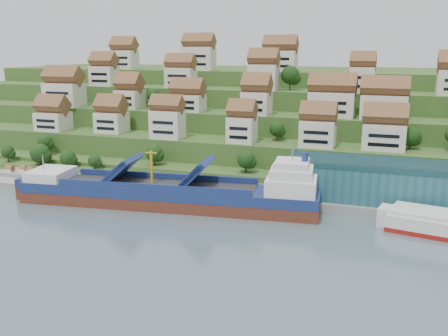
% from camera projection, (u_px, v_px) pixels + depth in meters
% --- Properties ---
extents(ground, '(300.00, 300.00, 0.00)m').
position_uv_depth(ground, '(190.00, 209.00, 128.61)').
color(ground, slate).
rests_on(ground, ground).
extents(quay, '(180.00, 14.00, 2.20)m').
position_uv_depth(quay, '(279.00, 196.00, 135.83)').
color(quay, gray).
rests_on(quay, ground).
extents(pebble_beach, '(45.00, 20.00, 1.00)m').
position_uv_depth(pebble_beach, '(35.00, 177.00, 157.81)').
color(pebble_beach, gray).
rests_on(pebble_beach, ground).
extents(hillside, '(260.00, 128.00, 31.00)m').
position_uv_depth(hillside, '(280.00, 117.00, 221.30)').
color(hillside, '#2D4C1E').
rests_on(hillside, ground).
extents(hillside_village, '(161.26, 62.17, 29.79)m').
position_uv_depth(hillside_village, '(252.00, 95.00, 177.53)').
color(hillside_village, silver).
rests_on(hillside_village, ground).
extents(hillside_trees, '(143.62, 62.46, 30.80)m').
position_uv_depth(hillside_trees, '(206.00, 120.00, 169.37)').
color(hillside_trees, '#1D4015').
rests_on(hillside_trees, ground).
extents(warehouse, '(60.00, 15.00, 10.00)m').
position_uv_depth(warehouse, '(405.00, 183.00, 126.14)').
color(warehouse, '#255A65').
rests_on(warehouse, quay).
extents(flagpole, '(1.28, 0.16, 8.00)m').
position_uv_depth(flagpole, '(268.00, 180.00, 130.47)').
color(flagpole, gray).
rests_on(flagpole, quay).
extents(beach_huts, '(14.40, 3.70, 2.20)m').
position_uv_depth(beach_huts, '(27.00, 173.00, 156.92)').
color(beach_huts, white).
rests_on(beach_huts, pebble_beach).
extents(cargo_ship, '(79.46, 21.30, 17.43)m').
position_uv_depth(cargo_ship, '(175.00, 194.00, 129.72)').
color(cargo_ship, '#5A291B').
rests_on(cargo_ship, ground).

